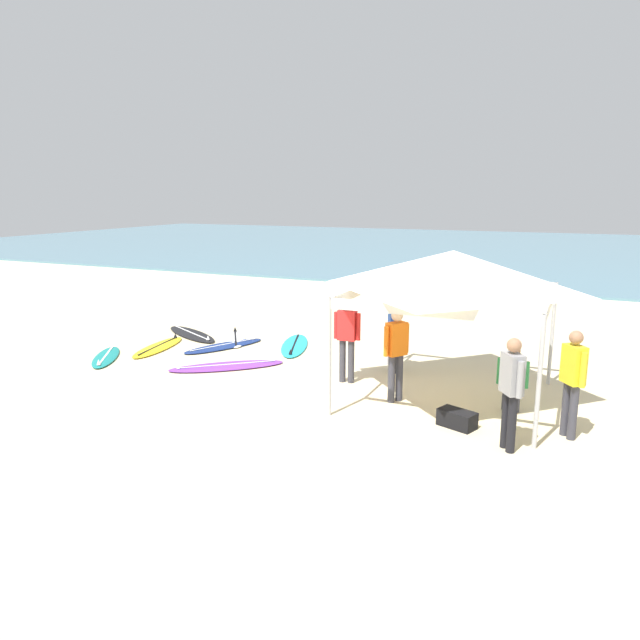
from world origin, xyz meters
name	(u,v)px	position (x,y,z in m)	size (l,w,h in m)	color
ground_plane	(327,386)	(0.00, 0.00, 0.00)	(80.00, 80.00, 0.00)	beige
sea	(511,249)	(0.00, 30.86, 0.05)	(80.00, 36.00, 0.10)	#568499
canopy_tent	(453,271)	(2.32, 0.26, 2.39)	(3.46, 3.46, 2.75)	#B7B7BC
surfboard_yellow	(158,347)	(-4.93, 0.99, 0.04)	(0.89, 2.18, 0.19)	yellow
surfboard_purple	(226,366)	(-2.51, 0.28, 0.04)	(2.35, 2.13, 0.19)	purple
surfboard_cyan	(294,345)	(-1.95, 2.49, 0.04)	(1.39, 2.36, 0.19)	#23B2CC
surfboard_navy	(224,346)	(-3.52, 1.74, 0.04)	(1.46, 2.24, 0.19)	navy
surfboard_black	(192,334)	(-4.99, 2.44, 0.04)	(2.37, 1.69, 0.19)	black
surfboard_teal	(106,357)	(-5.45, -0.24, 0.04)	(1.43, 1.85, 0.19)	#19847F
surfboard_white	(236,339)	(-3.65, 2.47, 0.04)	(1.39, 1.79, 0.19)	white
person_red	(347,334)	(0.26, 0.41, 0.99)	(0.55, 0.25, 1.71)	#383842
person_blue	(394,327)	(0.91, 1.47, 0.99)	(0.36, 0.50, 1.71)	black
person_yellow	(573,377)	(4.43, -0.74, 0.99)	(0.39, 0.46, 1.71)	#383842
person_orange	(396,349)	(1.48, -0.28, 0.99)	(0.39, 0.47, 1.71)	#383842
person_grey	(511,386)	(3.63, -1.61, 0.99)	(0.39, 0.47, 1.71)	black
person_green	(513,375)	(3.48, 0.09, 0.66)	(0.54, 0.27, 1.20)	#383842
gear_bag_near_tent	(457,419)	(2.77, -1.04, 0.14)	(0.60, 0.32, 0.28)	black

